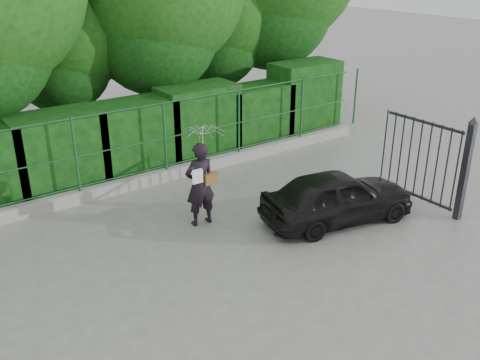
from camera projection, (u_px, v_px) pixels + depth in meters
ground at (261, 259)px, 10.35m from camera, size 80.00×80.00×0.00m
kerb at (153, 178)px, 13.65m from camera, size 14.00×0.25×0.30m
fence at (158, 138)px, 13.36m from camera, size 14.13×0.06×1.80m
hedge at (138, 135)px, 14.14m from camera, size 14.20×1.20×2.29m
gate at (446, 163)px, 11.80m from camera, size 0.22×2.33×2.36m
woman at (202, 162)px, 11.23m from camera, size 0.96×0.94×2.20m
car at (338, 197)px, 11.60m from camera, size 3.62×2.03×1.16m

